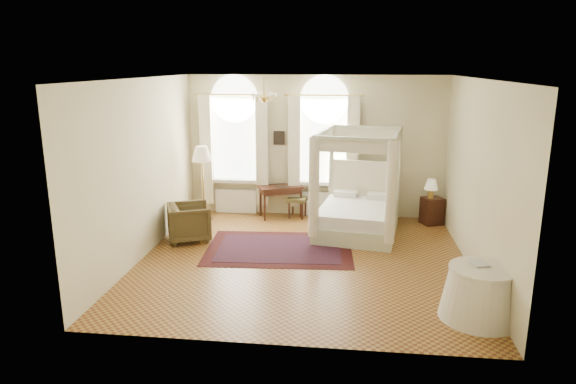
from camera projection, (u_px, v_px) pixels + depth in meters
The scene contains 18 objects.
ground at pixel (303, 260), 9.54m from camera, with size 6.00×6.00×0.00m, color olive.
room_walls at pixel (304, 155), 9.06m from camera, with size 6.00×6.00×6.00m.
window_left at pixel (235, 153), 12.16m from camera, with size 1.62×0.27×3.29m.
window_right at pixel (323, 155), 11.92m from camera, with size 1.62×0.27×3.29m.
chandelier at pixel (264, 97), 10.09m from camera, with size 0.51×0.45×0.50m.
wall_pictures at pixel (319, 137), 11.93m from camera, with size 2.54×0.03×0.39m.
canopy_bed at pixel (357, 211), 10.89m from camera, with size 1.94×2.26×2.21m.
nightstand at pixel (432, 211), 11.61m from camera, with size 0.43×0.39×0.61m, color #3B1B10.
nightstand_lamp at pixel (431, 186), 11.44m from camera, with size 0.30×0.30×0.44m.
writing_desk at pixel (281, 190), 12.08m from camera, with size 1.13×0.88×0.75m.
laptop at pixel (282, 187), 11.92m from camera, with size 0.30×0.19×0.02m, color black.
stool at pixel (297, 201), 12.09m from camera, with size 0.48×0.48×0.48m.
armchair at pixel (189, 222), 10.53m from camera, with size 0.82×0.84×0.77m, color #42371C.
coffee_table at pixel (194, 221), 10.54m from camera, with size 0.76×0.63×0.45m.
floor_lamp at pixel (202, 158), 11.50m from camera, with size 0.45×0.45×1.75m.
oriental_rug at pixel (279, 248), 10.11m from camera, with size 2.95×2.21×0.01m.
side_table at pixel (480, 293), 7.28m from camera, with size 1.13×1.13×0.77m.
book at pixel (472, 264), 7.30m from camera, with size 0.21×0.28×0.03m, color black.
Camera 1 is at (0.78, -8.92, 3.55)m, focal length 32.00 mm.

